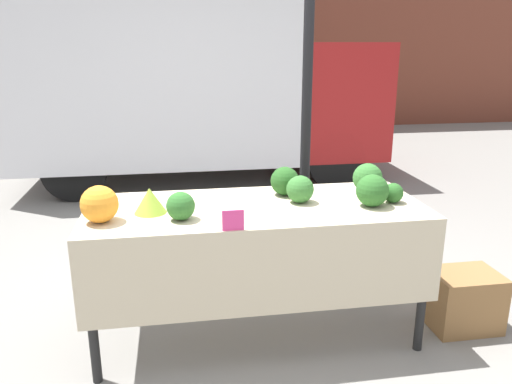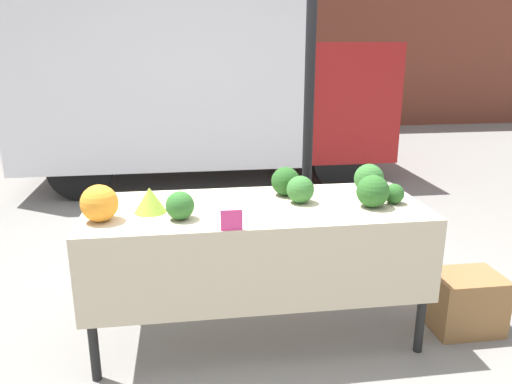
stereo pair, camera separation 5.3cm
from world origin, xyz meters
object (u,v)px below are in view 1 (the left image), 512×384
parked_truck (188,83)px  orange_cauliflower (99,204)px  price_sign (233,220)px  produce_crate (463,300)px

parked_truck → orange_cauliflower: parked_truck is taller
price_sign → produce_crate: 1.62m
parked_truck → produce_crate: 4.45m
produce_crate → parked_truck: bearing=110.4°
orange_cauliflower → price_sign: orange_cauliflower is taller
orange_cauliflower → price_sign: (0.65, -0.23, -0.04)m
parked_truck → produce_crate: bearing=-69.6°
parked_truck → orange_cauliflower: 4.12m
orange_cauliflower → parked_truck: bearing=81.7°
parked_truck → orange_cauliflower: (-0.59, -4.06, -0.30)m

